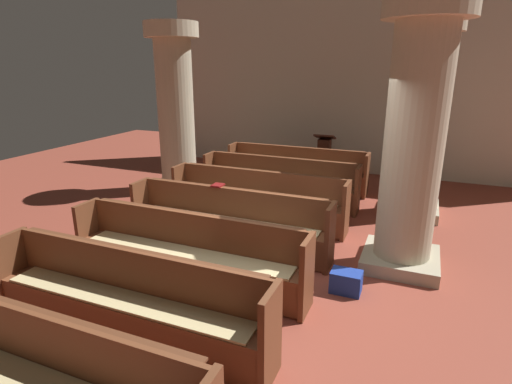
% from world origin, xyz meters
% --- Properties ---
extents(ground_plane, '(19.20, 19.20, 0.00)m').
position_xyz_m(ground_plane, '(0.00, 0.00, 0.00)').
color(ground_plane, brown).
extents(back_wall, '(10.00, 0.16, 4.50)m').
position_xyz_m(back_wall, '(0.00, 6.08, 2.25)').
color(back_wall, beige).
rests_on(back_wall, ground).
extents(pew_row_0, '(3.11, 0.47, 0.91)m').
position_xyz_m(pew_row_0, '(-0.92, 4.08, 0.48)').
color(pew_row_0, brown).
rests_on(pew_row_0, ground).
extents(pew_row_1, '(3.11, 0.46, 0.91)m').
position_xyz_m(pew_row_1, '(-0.92, 2.94, 0.48)').
color(pew_row_1, brown).
rests_on(pew_row_1, ground).
extents(pew_row_2, '(3.11, 0.46, 0.91)m').
position_xyz_m(pew_row_2, '(-0.92, 1.81, 0.48)').
color(pew_row_2, brown).
rests_on(pew_row_2, ground).
extents(pew_row_3, '(3.11, 0.46, 0.91)m').
position_xyz_m(pew_row_3, '(-0.92, 0.67, 0.48)').
color(pew_row_3, brown).
rests_on(pew_row_3, ground).
extents(pew_row_4, '(3.11, 0.46, 0.91)m').
position_xyz_m(pew_row_4, '(-0.92, -0.46, 0.48)').
color(pew_row_4, brown).
rests_on(pew_row_4, ground).
extents(pew_row_5, '(3.11, 0.47, 0.91)m').
position_xyz_m(pew_row_5, '(-0.92, -1.60, 0.48)').
color(pew_row_5, brown).
rests_on(pew_row_5, ground).
extents(pew_row_6, '(3.11, 0.46, 0.91)m').
position_xyz_m(pew_row_6, '(-0.92, -2.73, 0.48)').
color(pew_row_6, brown).
rests_on(pew_row_6, ground).
extents(pillar_aisle_side, '(1.10, 1.10, 3.47)m').
position_xyz_m(pillar_aisle_side, '(1.51, 3.37, 1.81)').
color(pillar_aisle_side, tan).
rests_on(pillar_aisle_side, ground).
extents(pillar_far_side, '(1.10, 1.10, 3.47)m').
position_xyz_m(pillar_far_side, '(-3.29, 3.07, 1.81)').
color(pillar_far_side, tan).
rests_on(pillar_far_side, ground).
extents(pillar_aisle_rear, '(1.07, 1.07, 3.47)m').
position_xyz_m(pillar_aisle_rear, '(1.51, 1.11, 1.81)').
color(pillar_aisle_rear, tan).
rests_on(pillar_aisle_rear, ground).
extents(lectern, '(0.48, 0.45, 1.08)m').
position_xyz_m(lectern, '(-0.56, 5.18, 0.45)').
color(lectern, '#411E13').
rests_on(lectern, ground).
extents(hymn_book, '(0.16, 0.19, 0.03)m').
position_xyz_m(hymn_book, '(-1.17, 0.86, 0.92)').
color(hymn_book, maroon).
rests_on(hymn_book, pew_row_3).
extents(kneeler_box_blue, '(0.37, 0.25, 0.27)m').
position_xyz_m(kneeler_box_blue, '(0.94, 0.13, 0.14)').
color(kneeler_box_blue, navy).
rests_on(kneeler_box_blue, ground).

